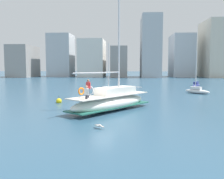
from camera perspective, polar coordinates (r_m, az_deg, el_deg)
ground_plane at (r=21.99m, az=-2.99°, el=-5.50°), size 400.00×400.00×0.00m
main_sailboat at (r=23.23m, az=-0.19°, el=-2.63°), size 7.78×9.06×13.27m
moored_sloop_near at (r=36.98m, az=-1.16°, el=-0.24°), size 4.25×3.83×7.69m
moored_sloop_far at (r=39.88m, az=19.20°, el=-0.21°), size 3.52×3.55×6.58m
moored_catamaran at (r=52.02m, az=19.02°, el=1.06°), size 3.03×4.44×7.28m
seagull at (r=16.55m, az=-3.08°, el=-8.38°), size 0.76×0.76×0.16m
mooring_buoy at (r=28.70m, az=-12.27°, el=-2.66°), size 0.66×0.66×0.93m
waterfront_buildings at (r=100.02m, az=5.66°, el=8.18°), size 86.59×20.83×23.43m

